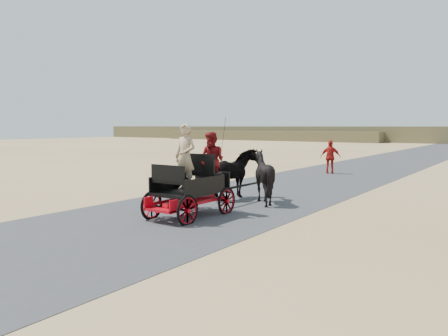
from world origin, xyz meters
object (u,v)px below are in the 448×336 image
Objects in this scene: carriage at (190,203)px; pedestrian at (330,157)px; horse_left at (235,174)px; horse_right at (263,176)px.

pedestrian is (-0.94, 12.44, 0.50)m from carriage.
horse_left is at bearing 74.23° from pedestrian.
horse_left is (-0.55, 3.00, 0.49)m from carriage.
carriage is at bearing 100.39° from horse_left.
pedestrian reaches higher than horse_right.
pedestrian reaches higher than carriage.
horse_left is 1.18× the size of horse_right.
carriage is 1.20× the size of horse_left.
horse_left is at bearing 100.39° from carriage.
pedestrian is at bearing -87.64° from horse_left.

